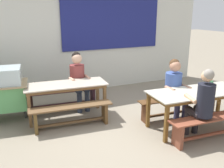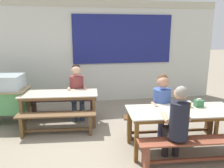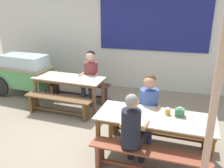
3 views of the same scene
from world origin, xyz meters
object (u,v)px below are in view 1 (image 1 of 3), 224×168
object	(u,v)px
person_right_near_table	(175,86)
tissue_box	(208,84)
bench_far_back	(63,96)
person_center_facing	(78,77)
bench_far_front	(71,113)
condiment_jar	(201,85)
dining_table_near	(197,94)
bench_near_front	(215,124)
dining_table_far	(66,87)
person_near_front	(202,101)
bench_near_back	(180,104)

from	to	relation	value
person_right_near_table	tissue_box	bearing A→B (deg)	-32.51
bench_far_back	person_center_facing	xyz separation A→B (m)	(0.35, -0.09, 0.44)
bench_far_back	tissue_box	size ratio (longest dim) A/B	11.17
bench_far_front	condiment_jar	world-z (taller)	condiment_jar
person_center_facing	condiment_jar	world-z (taller)	person_center_facing
condiment_jar	dining_table_near	bearing A→B (deg)	-145.03
bench_near_front	person_right_near_table	bearing A→B (deg)	97.84
dining_table_far	condiment_jar	distance (m)	2.69
person_near_front	person_right_near_table	xyz separation A→B (m)	(0.12, 0.89, 0.01)
bench_far_back	bench_near_back	world-z (taller)	same
bench_near_back	condiment_jar	bearing A→B (deg)	-68.61
dining_table_near	bench_near_front	distance (m)	0.63
dining_table_far	bench_near_front	bearing A→B (deg)	-43.26
person_near_front	person_center_facing	world-z (taller)	person_center_facing
person_right_near_table	person_center_facing	size ratio (longest dim) A/B	0.98
dining_table_near	person_center_facing	bearing A→B (deg)	132.84
dining_table_far	condiment_jar	xyz separation A→B (m)	(2.33, -1.34, 0.13)
bench_far_back	bench_near_back	bearing A→B (deg)	-34.54
bench_far_front	bench_near_front	world-z (taller)	same
bench_far_back	bench_far_front	world-z (taller)	same
bench_far_front	person_near_front	size ratio (longest dim) A/B	1.24
dining_table_near	condiment_jar	size ratio (longest dim) A/B	17.97
bench_near_back	bench_near_front	bearing A→B (deg)	-93.59
bench_far_back	bench_far_front	distance (m)	1.03
person_near_front	person_right_near_table	bearing A→B (deg)	82.09
bench_far_back	tissue_box	world-z (taller)	tissue_box
person_center_facing	tissue_box	size ratio (longest dim) A/B	8.69
bench_far_front	person_near_front	world-z (taller)	person_near_front
bench_near_back	person_center_facing	world-z (taller)	person_center_facing
bench_far_back	condiment_jar	size ratio (longest dim) A/B	15.54
bench_far_back	bench_near_front	xyz separation A→B (m)	(2.07, -2.50, -0.00)
person_right_near_table	condiment_jar	size ratio (longest dim) A/B	11.82
bench_far_front	bench_near_back	world-z (taller)	same
person_center_facing	condiment_jar	bearing A→B (deg)	-42.30
dining_table_near	tissue_box	xyz separation A→B (m)	(0.37, 0.12, 0.13)
dining_table_near	bench_near_back	bearing A→B (deg)	86.41
person_center_facing	tissue_box	bearing A→B (deg)	-39.79
condiment_jar	tissue_box	bearing A→B (deg)	-1.63
dining_table_far	tissue_box	bearing A→B (deg)	-28.20
bench_near_front	person_near_front	distance (m)	0.50
dining_table_far	person_near_front	world-z (taller)	person_near_front
bench_far_back	person_center_facing	world-z (taller)	person_center_facing
person_near_front	tissue_box	size ratio (longest dim) A/B	8.67
bench_far_back	bench_near_front	bearing A→B (deg)	-50.38
dining_table_near	bench_far_front	distance (m)	2.41
bench_near_back	person_center_facing	distance (m)	2.30
bench_near_front	tissue_box	size ratio (longest dim) A/B	11.90
bench_near_front	bench_far_back	bearing A→B (deg)	129.62
dining_table_far	person_right_near_table	size ratio (longest dim) A/B	1.35
bench_near_front	person_near_front	size ratio (longest dim) A/B	1.37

